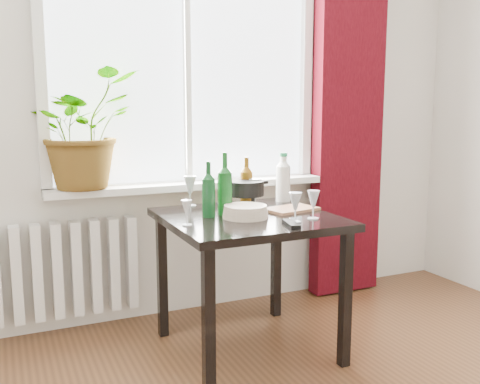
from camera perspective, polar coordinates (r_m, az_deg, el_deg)
name	(u,v)px	position (r m, az deg, el deg)	size (l,w,h in m)	color
window	(186,56)	(3.32, -5.80, 14.23)	(1.72, 0.08, 1.62)	white
windowsill	(192,185)	(3.28, -5.19, 0.73)	(1.72, 0.20, 0.04)	white
curtain	(348,107)	(3.74, 11.49, 8.85)	(0.50, 0.12, 2.56)	#32040A
radiator	(67,269)	(3.24, -17.99, -7.83)	(0.80, 0.10, 0.55)	white
table	(248,233)	(2.80, 0.87, -4.35)	(0.85, 0.85, 0.74)	black
potted_plant	(82,129)	(3.11, -16.51, 6.46)	(0.60, 0.52, 0.66)	#2B7C21
wine_bottle_left	(209,189)	(2.72, -3.38, 0.32)	(0.07, 0.07, 0.29)	#0B3B16
wine_bottle_right	(225,183)	(2.77, -1.63, 0.94)	(0.08, 0.08, 0.33)	#0C4213
bottle_amber	(246,181)	(3.01, 0.69, 1.17)	(0.07, 0.07, 0.29)	#663E0B
cleaning_bottle	(283,177)	(3.18, 4.63, 1.63)	(0.08, 0.08, 0.30)	silver
wineglass_front_right	(295,207)	(2.61, 5.92, -1.63)	(0.06, 0.06, 0.15)	silver
wineglass_far_right	(313,204)	(2.70, 7.83, -1.32)	(0.06, 0.06, 0.15)	silver
wineglass_back_center	(255,193)	(2.99, 1.64, -0.08)	(0.07, 0.07, 0.17)	#B2B9BF
wineglass_back_left	(190,191)	(3.04, -5.35, 0.13)	(0.07, 0.07, 0.18)	silver
wineglass_front_left	(187,213)	(2.54, -5.68, -2.21)	(0.05, 0.05, 0.13)	white
plate_stack	(245,212)	(2.71, 0.58, -2.11)	(0.23, 0.23, 0.06)	beige
fondue_pot	(246,195)	(2.94, 0.60, -0.31)	(0.23, 0.20, 0.16)	black
tv_remote	(291,224)	(2.55, 5.49, -3.39)	(0.05, 0.16, 0.02)	black
cutting_board	(291,209)	(2.92, 5.48, -1.83)	(0.28, 0.18, 0.01)	#926042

